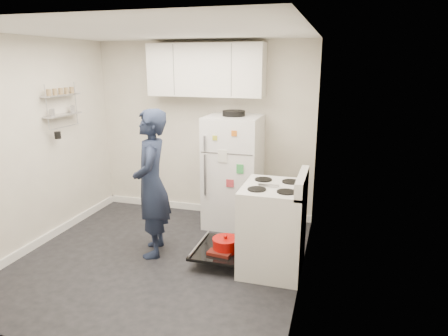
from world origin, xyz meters
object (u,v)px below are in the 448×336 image
(electric_range, at_px, (272,228))
(open_oven_door, at_px, (222,247))
(refrigerator, at_px, (233,171))
(person, at_px, (152,184))

(electric_range, distance_m, open_oven_door, 0.62)
(open_oven_door, xyz_separation_m, refrigerator, (-0.17, 1.12, 0.58))
(open_oven_door, bearing_deg, person, 179.71)
(refrigerator, height_order, person, person)
(person, bearing_deg, electric_range, 71.23)
(refrigerator, distance_m, person, 1.31)
(electric_range, bearing_deg, person, -179.33)
(electric_range, height_order, open_oven_door, electric_range)
(electric_range, height_order, person, person)
(refrigerator, bearing_deg, person, -121.11)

